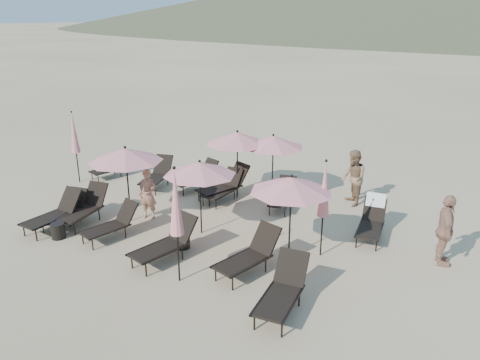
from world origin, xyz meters
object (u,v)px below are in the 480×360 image
Objects in this scene: lounger_10 at (283,196)px; umbrella_open_0 at (126,155)px; lounger_12 at (197,177)px; umbrella_open_1 at (200,169)px; beachgoer_c at (445,230)px; umbrella_open_3 at (237,138)px; side_table_0 at (58,231)px; side_table_1 at (183,240)px; lounger_7 at (157,174)px; lounger_0 at (54,213)px; umbrella_closed_1 at (324,190)px; umbrella_closed_2 at (74,133)px; lounger_5 at (283,290)px; lounger_1 at (85,207)px; lounger_2 at (112,223)px; umbrella_open_2 at (291,185)px; lounger_4 at (249,254)px; lounger_9 at (225,184)px; umbrella_closed_0 at (176,203)px; beachgoer_a at (148,194)px; lounger_8 at (223,188)px; umbrella_open_4 at (273,141)px; lounger_11 at (372,219)px; beachgoer_b at (353,178)px; lounger_3 at (166,242)px; lounger_6 at (112,167)px; lounger_13 at (66,210)px.

umbrella_open_0 is at bearing -149.06° from lounger_10.
lounger_12 is at bearing 167.97° from lounger_10.
umbrella_open_1 is 1.19× the size of beachgoer_c.
umbrella_open_3 is 6.12m from side_table_0.
lounger_7 is at bearing 139.44° from side_table_1.
lounger_0 is 7.61m from umbrella_closed_1.
umbrella_closed_2 reaches higher than side_table_1.
umbrella_open_1 reaches higher than lounger_5.
lounger_1 is 5.19m from umbrella_open_3.
lounger_2 is at bearing -68.83° from lounger_12.
umbrella_closed_2 is (-9.03, 0.97, -0.11)m from umbrella_open_2.
umbrella_open_0 is 0.87× the size of umbrella_closed_2.
umbrella_closed_2 reaches higher than side_table_0.
lounger_9 is at bearing 143.08° from lounger_4.
umbrella_closed_0 reaches higher than beachgoer_a.
lounger_8 reaches higher than lounger_10.
umbrella_closed_0 is at bearing 0.91° from side_table_0.
umbrella_closed_0 is 6.45× the size of side_table_0.
lounger_1 is at bearing -175.77° from side_table_1.
lounger_0 is at bearing -156.20° from lounger_2.
umbrella_open_2 reaches higher than side_table_1.
umbrella_open_4 is at bearing 59.16° from side_table_0.
lounger_11 is at bearing 67.39° from umbrella_closed_1.
umbrella_open_4 is 0.79× the size of umbrella_closed_0.
umbrella_closed_0 reaches higher than lounger_1.
umbrella_closed_1 reaches higher than lounger_8.
lounger_12 is at bearing 151.30° from umbrella_open_2.
umbrella_open_3 is at bearing 65.82° from side_table_0.
umbrella_closed_1 reaches higher than side_table_0.
umbrella_open_0 is 3.84m from umbrella_closed_0.
lounger_2 is at bearing -76.70° from beachgoer_b.
umbrella_open_0 is (-2.48, 1.25, 1.55)m from lounger_3.
lounger_9 reaches higher than side_table_1.
umbrella_open_0 is 5.72m from umbrella_closed_1.
lounger_9 is (2.62, 0.41, 0.03)m from lounger_7.
lounger_13 is at bearing -46.99° from lounger_6.
lounger_2 is at bearing -137.21° from lounger_10.
lounger_8 is 0.75× the size of umbrella_open_2.
lounger_7 is 2.65m from lounger_9.
lounger_0 is 0.63× the size of umbrella_closed_0.
lounger_3 is 0.86× the size of umbrella_open_4.
lounger_1 is 1.10× the size of lounger_2.
umbrella_open_0 is at bearing -74.59° from lounger_12.
umbrella_open_1 is 0.94× the size of umbrella_open_3.
lounger_1 is 1.04× the size of beachgoer_c.
umbrella_open_3 is 1.26× the size of beachgoer_b.
lounger_2 is at bearing -113.94° from umbrella_open_4.
side_table_1 is (-0.96, -3.82, -0.19)m from lounger_10.
lounger_1 is 0.99× the size of lounger_4.
umbrella_open_1 is at bearing -6.27° from lounger_6.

